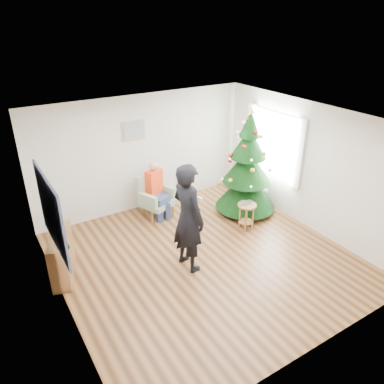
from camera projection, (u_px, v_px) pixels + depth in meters
floor at (204, 258)px, 6.95m from camera, size 5.00×5.00×0.00m
ceiling at (207, 121)px, 5.81m from camera, size 5.00×5.00×0.00m
wall_back at (143, 153)px, 8.29m from camera, size 5.00×0.00×5.00m
wall_front at (321, 275)px, 4.48m from camera, size 5.00×0.00×5.00m
wall_left at (56, 238)px, 5.20m from camera, size 0.00×5.00×5.00m
wall_right at (308, 167)px, 7.57m from camera, size 0.00×5.00×5.00m
window_panel at (274, 144)px, 8.23m from camera, size 0.04×1.30×1.40m
curtains at (273, 144)px, 8.22m from camera, size 0.05×1.75×1.50m
christmas_tree at (247, 167)px, 8.12m from camera, size 1.33×1.33×2.41m
stool at (246, 216)px, 7.76m from camera, size 0.39×0.39×0.58m
laptop at (247, 204)px, 7.63m from camera, size 0.33×0.22×0.03m
armchair at (155, 201)px, 8.29m from camera, size 0.82×0.80×0.96m
seated_person at (157, 190)px, 8.14m from camera, size 0.47×0.61×1.26m
standing_man at (188, 218)px, 6.34m from camera, size 0.56×0.77×1.97m
game_controller at (200, 198)px, 6.28m from camera, size 0.05×0.13×0.04m
console at (62, 256)px, 6.35m from camera, size 0.62×1.04×0.80m
garland at (58, 235)px, 6.17m from camera, size 0.14×0.90×0.14m
tapestry at (51, 213)px, 5.34m from camera, size 0.03×1.50×1.15m
framed_picture at (134, 131)px, 7.93m from camera, size 0.52×0.05×0.42m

